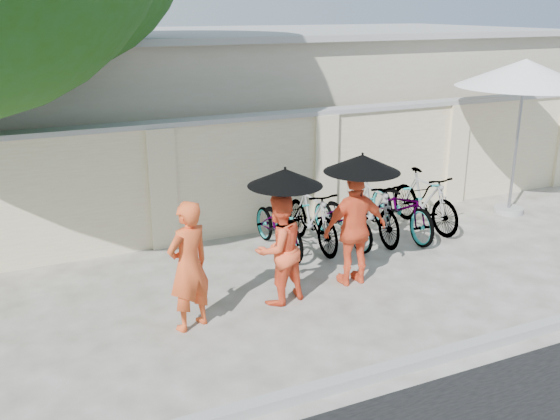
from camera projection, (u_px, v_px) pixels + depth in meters
name	position (u px, v px, depth m)	size (l,w,h in m)	color
ground	(302.00, 312.00, 8.18)	(80.00, 80.00, 0.00)	beige
kerb	(373.00, 374.00, 6.69)	(40.00, 0.16, 0.12)	#999999
compound_wall	(271.00, 174.00, 11.03)	(20.00, 0.30, 2.00)	beige
building_behind	(244.00, 107.00, 14.52)	(14.00, 6.00, 3.20)	#BCB4A2
monk_left	(189.00, 266.00, 7.55)	(0.60, 0.40, 1.65)	#EC5525
monk_center	(279.00, 249.00, 8.26)	(0.74, 0.57, 1.52)	#FF592E
parasol_center	(285.00, 177.00, 7.90)	(0.97, 0.97, 1.01)	black
monk_right	(355.00, 229.00, 8.81)	(0.97, 0.40, 1.65)	#FF5D2F
parasol_right	(362.00, 163.00, 8.45)	(1.05, 1.05, 0.99)	black
patio_umbrella	(525.00, 75.00, 11.31)	(2.93, 2.93, 2.93)	#999999
bike_0	(279.00, 225.00, 10.11)	(0.60, 1.72, 0.90)	gray
bike_1	(312.00, 217.00, 10.26)	(0.49, 1.74, 1.05)	gray
bike_2	(343.00, 218.00, 10.48)	(0.58, 1.67, 0.88)	gray
bike_3	(373.00, 209.00, 10.63)	(0.51, 1.80, 1.08)	gray
bike_4	(402.00, 206.00, 10.84)	(0.68, 1.95, 1.02)	gray
bike_5	(425.00, 200.00, 11.15)	(0.50, 1.76, 1.06)	gray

